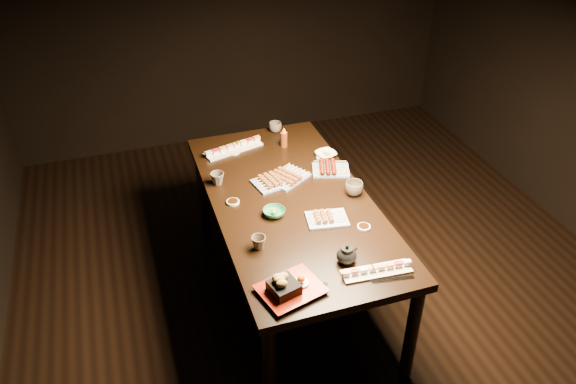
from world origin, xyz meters
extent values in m
plane|color=black|center=(0.00, 0.00, 0.00)|extent=(5.00, 5.00, 0.00)
cube|color=black|center=(-0.23, 0.25, 0.38)|extent=(1.04, 1.87, 0.75)
imported|color=#287B51|center=(-0.37, 0.13, 0.77)|extent=(0.17, 0.17, 0.04)
imported|color=#F1DFC5|center=(0.14, 0.64, 0.77)|extent=(0.16, 0.16, 0.03)
imported|color=#4E443B|center=(-0.53, -0.12, 0.79)|extent=(0.10, 0.10, 0.07)
imported|color=#4E443B|center=(0.14, 0.18, 0.79)|extent=(0.14, 0.14, 0.08)
imported|color=#4E443B|center=(-0.60, 0.54, 0.79)|extent=(0.10, 0.10, 0.08)
imported|color=#4E443B|center=(-0.07, 1.08, 0.79)|extent=(0.12, 0.12, 0.07)
cylinder|color=#61270D|center=(-0.08, 0.86, 0.82)|extent=(0.06, 0.06, 0.14)
cylinder|color=white|center=(-0.56, 0.32, 0.76)|extent=(0.10, 0.10, 0.01)
cylinder|color=white|center=(0.11, 0.63, 0.76)|extent=(0.08, 0.08, 0.01)
cylinder|color=white|center=(0.06, -0.13, 0.76)|extent=(0.09, 0.09, 0.01)
cylinder|color=white|center=(-0.42, 0.89, 0.76)|extent=(0.11, 0.11, 0.02)
camera|label=1|loc=(-1.09, -2.30, 2.64)|focal=35.00mm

